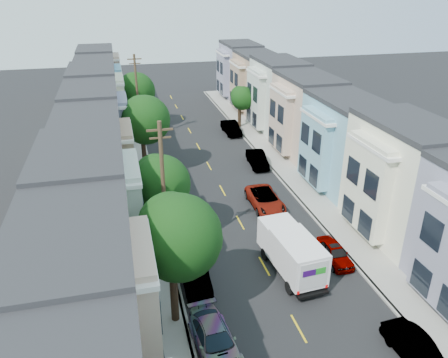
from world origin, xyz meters
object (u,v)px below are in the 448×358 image
(utility_pole_far, at_px, (138,98))
(parked_right_c, at_px, (257,159))
(parked_left_d, at_px, (172,197))
(tree_c, at_px, (160,184))
(tree_e, at_px, (136,91))
(tree_far_r, at_px, (242,99))
(parked_right_a, at_px, (417,351))
(parked_left_c, at_px, (195,274))
(tree_d, at_px, (145,120))
(utility_pole_near, at_px, (164,196))
(parked_left_b, at_px, (215,340))
(parked_right_d, at_px, (231,128))
(tree_b, at_px, (176,238))
(parked_right_b, at_px, (335,253))
(lead_sedan, at_px, (265,200))
(fedex_truck, at_px, (291,251))

(utility_pole_far, bearing_deg, parked_right_c, -44.90)
(utility_pole_far, bearing_deg, parked_left_d, -85.45)
(tree_c, bearing_deg, tree_e, 90.00)
(tree_far_r, relative_size, parked_right_a, 1.31)
(parked_left_c, xyz_separation_m, parked_right_a, (9.80, -8.89, -0.06))
(tree_d, relative_size, parked_left_c, 1.79)
(utility_pole_near, relative_size, parked_left_c, 2.23)
(parked_left_b, xyz_separation_m, parked_right_d, (9.80, 33.91, 0.06))
(utility_pole_far, relative_size, parked_right_c, 2.25)
(tree_b, relative_size, parked_right_d, 1.72)
(parked_right_b, relative_size, parked_right_d, 0.85)
(utility_pole_far, bearing_deg, parked_left_b, -87.67)
(tree_far_r, bearing_deg, tree_e, 169.78)
(tree_c, relative_size, parked_right_c, 1.54)
(tree_d, height_order, parked_left_d, tree_d)
(utility_pole_near, distance_m, lead_sedan, 11.75)
(tree_b, relative_size, utility_pole_near, 0.79)
(tree_far_r, distance_m, lead_sedan, 22.34)
(tree_c, height_order, parked_right_d, tree_c)
(parked_left_c, xyz_separation_m, parked_right_b, (9.80, 0.12, -0.11))
(tree_b, relative_size, utility_pole_far, 0.79)
(utility_pole_near, distance_m, fedex_truck, 9.04)
(parked_right_b, bearing_deg, utility_pole_far, 111.57)
(tree_e, xyz_separation_m, utility_pole_near, (0.00, -30.13, 0.17))
(parked_right_d, bearing_deg, parked_left_b, -107.54)
(parked_right_c, bearing_deg, tree_b, -114.40)
(tree_e, bearing_deg, lead_sedan, -69.39)
(parked_left_b, bearing_deg, parked_left_c, 84.18)
(parked_right_d, bearing_deg, tree_d, -139.11)
(fedex_truck, xyz_separation_m, parked_left_b, (-6.38, -5.42, -0.91))
(parked_right_c, height_order, parked_right_d, parked_right_d)
(tree_e, bearing_deg, tree_b, -90.00)
(lead_sedan, relative_size, parked_left_b, 1.10)
(tree_far_r, relative_size, utility_pole_near, 0.54)
(fedex_truck, distance_m, parked_right_c, 18.14)
(parked_left_b, distance_m, parked_left_c, 5.73)
(tree_d, xyz_separation_m, tree_far_r, (13.20, 12.41, -1.79))
(tree_far_r, height_order, utility_pole_near, utility_pole_near)
(lead_sedan, distance_m, parked_left_b, 16.31)
(parked_right_d, bearing_deg, fedex_truck, -98.27)
(tree_d, xyz_separation_m, lead_sedan, (9.07, -9.32, -4.91))
(parked_right_a, bearing_deg, parked_right_d, 85.64)
(tree_d, height_order, parked_left_b, tree_d)
(tree_c, relative_size, parked_right_b, 1.75)
(utility_pole_near, height_order, utility_pole_far, same)
(tree_b, distance_m, utility_pole_far, 31.72)
(fedex_truck, distance_m, parked_right_b, 3.59)
(utility_pole_far, distance_m, fedex_truck, 30.19)
(tree_d, height_order, parked_right_c, tree_d)
(lead_sedan, bearing_deg, parked_left_d, 162.62)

